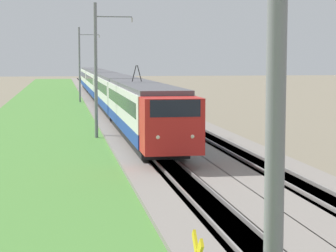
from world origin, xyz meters
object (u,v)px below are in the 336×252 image
(catenary_mast_near, at_px, (280,125))
(catenary_mast_mid, at_px, (97,69))
(catenary_mast_far, at_px, (80,64))
(passenger_train, at_px, (106,86))

(catenary_mast_near, height_order, catenary_mast_mid, catenary_mast_mid)
(catenary_mast_far, bearing_deg, catenary_mast_near, -180.00)
(passenger_train, relative_size, catenary_mast_far, 9.66)
(catenary_mast_mid, bearing_deg, passenger_train, -5.13)
(catenary_mast_near, height_order, catenary_mast_far, catenary_mast_far)
(catenary_mast_mid, relative_size, catenary_mast_far, 0.98)
(catenary_mast_far, bearing_deg, passenger_train, -159.52)
(catenary_mast_near, xyz_separation_m, catenary_mast_far, (72.78, 0.00, 0.10))
(catenary_mast_near, bearing_deg, catenary_mast_far, 0.00)
(catenary_mast_mid, height_order, catenary_mast_far, catenary_mast_far)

